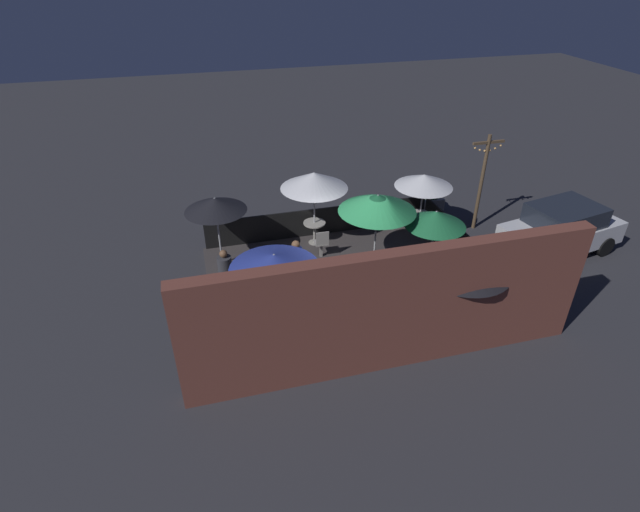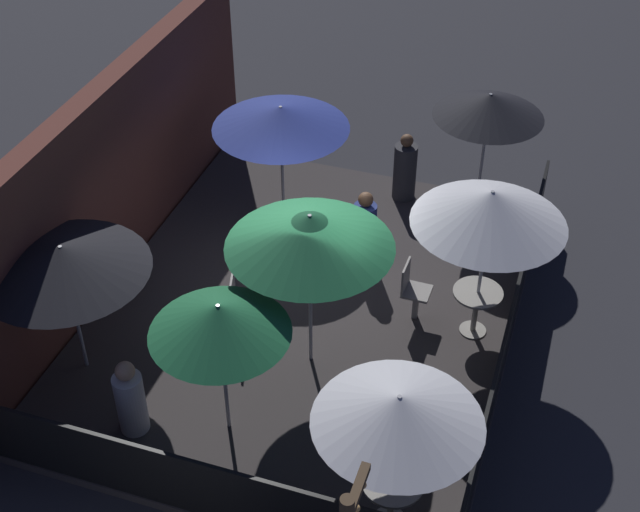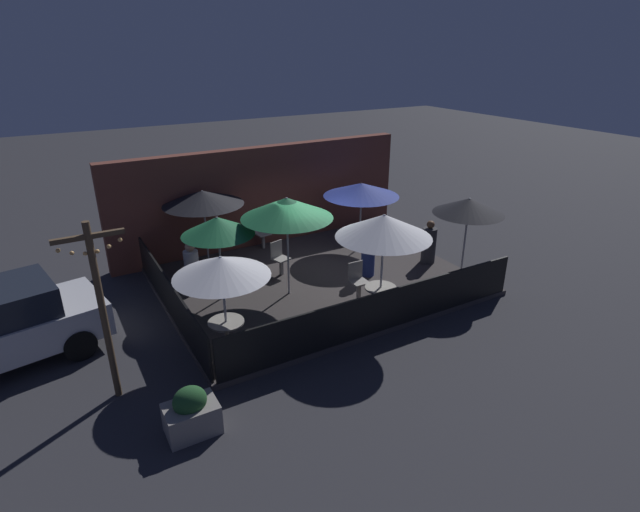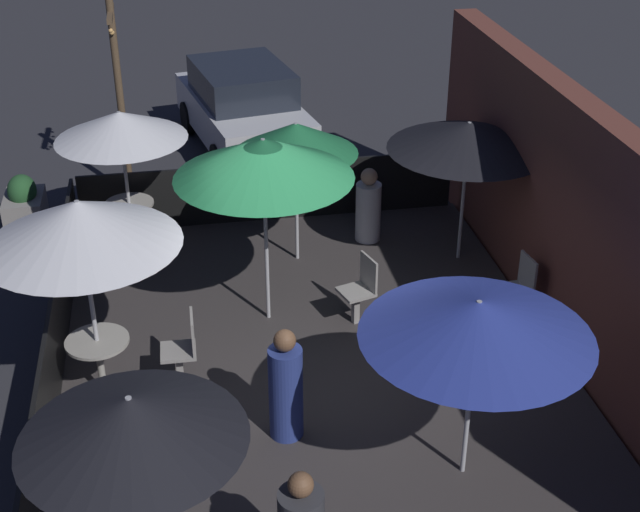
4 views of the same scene
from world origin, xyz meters
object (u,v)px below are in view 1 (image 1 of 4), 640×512
object	(u,v)px
patio_umbrella_5	(215,204)
patio_chair_0	(322,243)
patio_umbrella_1	(424,181)
parked_car_0	(562,229)
dining_table_1	(420,218)
dining_table_0	(314,227)
light_post	(482,177)
patron_1	(462,279)
patio_chair_2	(378,279)
patio_umbrella_3	(436,218)
planter_box	(431,201)
patron_0	(225,272)
patio_umbrella_4	(378,203)
patio_umbrella_0	(314,180)
patio_umbrella_2	(274,261)
patio_umbrella_6	(465,264)
patron_2	(296,263)
patio_chair_1	(393,326)

from	to	relation	value
patio_umbrella_5	patio_chair_0	distance (m)	3.40
patio_umbrella_1	parked_car_0	xyz separation A→B (m)	(-3.88, 2.05, -1.20)
patio_umbrella_5	dining_table_1	xyz separation A→B (m)	(-6.57, -0.22, -1.44)
dining_table_0	light_post	xyz separation A→B (m)	(-5.67, 0.23, 1.19)
parked_car_0	light_post	bearing A→B (deg)	-61.24
dining_table_1	patron_1	bearing A→B (deg)	84.50
dining_table_1	patio_chair_2	bearing A→B (deg)	48.69
patio_umbrella_3	planter_box	distance (m)	4.78
patron_0	parked_car_0	size ratio (longest dim) A/B	0.31
dining_table_1	patron_0	bearing A→B (deg)	12.91
patio_umbrella_1	patio_umbrella_4	size ratio (longest dim) A/B	0.86
patron_0	patron_1	distance (m)	6.53
patio_umbrella_0	patio_chair_0	bearing A→B (deg)	89.04
patio_umbrella_1	patio_chair_0	bearing A→B (deg)	10.03
patio_umbrella_2	parked_car_0	world-z (taller)	patio_umbrella_2
patio_chair_0	patron_0	distance (m)	3.14
patio_chair_0	patio_umbrella_1	bearing A→B (deg)	-79.01
patron_1	patio_umbrella_6	bearing A→B (deg)	-22.38
dining_table_0	patron_2	bearing A→B (deg)	62.08
patio_umbrella_6	patio_chair_1	distance (m)	2.25
patio_umbrella_3	dining_table_1	xyz separation A→B (m)	(-0.75, -2.36, -1.29)
patio_umbrella_0	planter_box	world-z (taller)	patio_umbrella_0
patio_umbrella_3	patio_umbrella_0	bearing A→B (deg)	-43.78
patio_chair_2	patron_2	distance (m)	2.38
patio_umbrella_4	parked_car_0	distance (m)	6.32
patio_umbrella_6	patio_umbrella_4	bearing A→B (deg)	-69.28
patio_umbrella_5	patio_umbrella_1	bearing A→B (deg)	-178.12
patio_umbrella_5	patron_2	bearing A→B (deg)	144.38
patio_chair_2	patron_1	xyz separation A→B (m)	(-2.21, 0.60, 0.01)
patio_umbrella_3	patio_umbrella_6	distance (m)	2.35
patio_chair_2	light_post	size ratio (longest dim) A/B	0.28
patio_umbrella_3	parked_car_0	bearing A→B (deg)	-176.20
planter_box	patron_0	bearing A→B (deg)	22.19
patio_umbrella_5	planter_box	xyz separation A→B (m)	(-7.81, -1.90, -1.76)
patio_chair_2	parked_car_0	distance (m)	6.49
patio_chair_1	patio_chair_2	bearing A→B (deg)	-17.09
patio_umbrella_3	patron_0	xyz separation A→B (m)	(5.81, -0.85, -1.32)
patio_umbrella_3	dining_table_1	bearing A→B (deg)	-107.56
patio_umbrella_2	patron_0	world-z (taller)	patio_umbrella_2
patron_1	light_post	world-z (taller)	light_post
patio_umbrella_5	light_post	bearing A→B (deg)	-178.08
patio_chair_0	patio_umbrella_5	bearing A→B (deg)	83.23
patio_chair_0	patron_1	size ratio (longest dim) A/B	0.83
patio_umbrella_1	patio_chair_1	size ratio (longest dim) A/B	2.28
patio_umbrella_1	patio_umbrella_5	xyz separation A→B (m)	(6.57, 0.22, 0.09)
patio_umbrella_2	patron_2	world-z (taller)	patio_umbrella_2
patio_umbrella_5	patio_umbrella_6	bearing A→B (deg)	140.62
patron_1	light_post	bearing A→B (deg)	157.02
patio_chair_0	planter_box	distance (m)	5.32
patron_0	planter_box	xyz separation A→B (m)	(-7.80, -3.18, -0.29)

